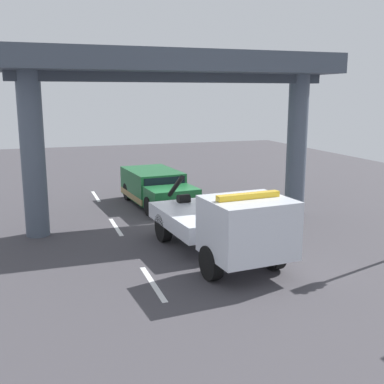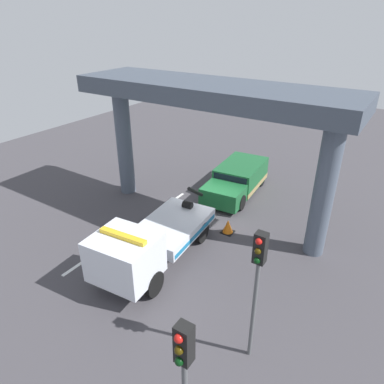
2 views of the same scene
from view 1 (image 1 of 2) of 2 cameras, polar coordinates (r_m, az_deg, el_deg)
name	(u,v)px [view 1 (image 1 of 2)]	position (r m, az deg, el deg)	size (l,w,h in m)	color
ground_plane	(176,223)	(19.50, -1.92, -3.73)	(60.00, 40.00, 0.10)	#423F44
lane_stripe_west	(96,196)	(24.71, -11.57, -0.50)	(2.60, 0.16, 0.01)	silver
lane_stripe_mid	(116,227)	(18.94, -9.21, -4.18)	(2.60, 0.16, 0.01)	silver
lane_stripe_east	(153,283)	(13.38, -4.77, -10.96)	(2.60, 0.16, 0.01)	silver
tow_truck_white	(225,224)	(14.68, 3.96, -3.91)	(7.33, 2.87, 2.46)	silver
towed_van_green	(156,188)	(22.33, -4.36, 0.43)	(5.36, 2.59, 1.58)	#195B2D
overpass_structure	(176,80)	(18.64, -1.89, 13.40)	(3.60, 12.87, 6.73)	#4C5666
traffic_cone_orange	(220,216)	(19.11, 3.37, -2.91)	(0.57, 0.57, 0.68)	orange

